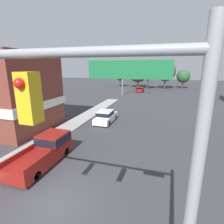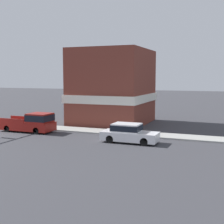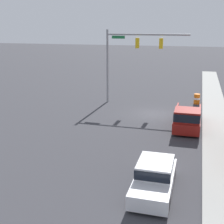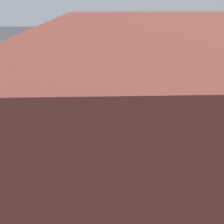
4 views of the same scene
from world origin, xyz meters
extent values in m
plane|color=#38383D|center=(0.00, 0.00, 0.00)|extent=(200.00, 200.00, 0.00)
cube|color=gold|center=(2.47, -3.65, 6.49)|extent=(0.36, 0.36, 1.05)
sphere|color=red|center=(2.47, -3.85, 6.80)|extent=(0.22, 0.22, 0.22)
cube|color=#196B38|center=(4.52, -3.65, 7.06)|extent=(1.40, 0.04, 0.30)
cylinder|color=gray|center=(-5.34, 36.88, 3.67)|extent=(0.22, 0.22, 7.33)
cylinder|color=gray|center=(-1.32, 36.88, 6.83)|extent=(8.04, 0.18, 0.18)
cube|color=gold|center=(-2.83, 36.88, 5.97)|extent=(0.36, 0.36, 1.05)
sphere|color=green|center=(-2.83, 36.68, 6.28)|extent=(0.22, 0.22, 0.22)
cube|color=gold|center=(-1.12, 36.88, 5.97)|extent=(0.36, 0.36, 1.05)
sphere|color=green|center=(-1.12, 36.68, 6.28)|extent=(0.22, 0.22, 0.22)
cube|color=gold|center=(0.59, 36.88, 5.97)|extent=(0.36, 0.36, 1.05)
sphere|color=green|center=(0.59, 36.68, 6.28)|extent=(0.22, 0.22, 0.22)
cube|color=#196B38|center=(-4.14, 36.88, 6.54)|extent=(1.40, 0.04, 0.30)
cylinder|color=black|center=(-2.93, 15.87, 0.33)|extent=(0.22, 0.66, 0.66)
cylinder|color=black|center=(-1.24, 15.87, 0.33)|extent=(0.22, 0.66, 0.66)
cylinder|color=black|center=(-2.93, 12.93, 0.33)|extent=(0.22, 0.66, 0.66)
cylinder|color=black|center=(-1.24, 12.93, 0.33)|extent=(0.22, 0.66, 0.66)
cube|color=silver|center=(-2.08, 14.40, 0.55)|extent=(1.91, 4.75, 0.73)
cube|color=silver|center=(-2.08, 14.11, 1.26)|extent=(1.75, 2.28, 0.68)
cube|color=black|center=(-2.08, 14.11, 1.26)|extent=(1.77, 2.37, 0.48)
cylinder|color=black|center=(-2.68, 45.91, 0.33)|extent=(0.22, 0.66, 0.66)
cylinder|color=black|center=(-1.03, 45.91, 0.33)|extent=(0.22, 0.66, 0.66)
cylinder|color=black|center=(-2.68, 43.22, 0.33)|extent=(0.22, 0.66, 0.66)
cylinder|color=black|center=(-1.03, 43.22, 0.33)|extent=(0.22, 0.66, 0.66)
cube|color=maroon|center=(-1.85, 44.56, 0.52)|extent=(1.87, 4.34, 0.67)
cube|color=maroon|center=(-1.85, 44.30, 1.13)|extent=(1.72, 2.08, 0.56)
cube|color=black|center=(-1.85, 44.30, 1.13)|extent=(1.74, 2.16, 0.39)
cylinder|color=black|center=(-4.19, 4.86, 0.33)|extent=(0.22, 0.66, 0.66)
cylinder|color=black|center=(-2.33, 4.86, 0.33)|extent=(0.22, 0.66, 0.66)
cylinder|color=black|center=(-4.19, 1.39, 0.33)|extent=(0.22, 0.66, 0.66)
cylinder|color=black|center=(-2.33, 1.39, 0.33)|extent=(0.22, 0.66, 0.66)
cube|color=maroon|center=(-3.26, 3.12, 0.61)|extent=(2.08, 5.60, 0.85)
cube|color=maroon|center=(-3.26, 4.66, 1.48)|extent=(1.97, 2.13, 0.89)
cube|color=black|center=(-3.26, 4.66, 1.48)|extent=(1.99, 2.21, 0.62)
cube|color=maroon|center=(-4.24, 1.91, 1.21)|extent=(0.12, 3.17, 0.35)
cube|color=maroon|center=(-2.28, 1.91, 1.21)|extent=(0.12, 3.17, 0.35)
cube|color=brown|center=(-11.94, 8.99, 4.32)|extent=(9.07, 8.08, 8.65)
cube|color=silver|center=(-11.94, 8.99, 3.05)|extent=(9.37, 8.38, 0.90)
cylinder|color=#4C3823|center=(-10.79, 55.80, 1.31)|extent=(0.44, 0.44, 2.61)
sphere|color=#28562D|center=(-10.79, 55.80, 4.44)|extent=(4.06, 4.06, 4.06)
cylinder|color=#4C3823|center=(-4.23, 55.48, 1.07)|extent=(0.44, 0.44, 2.14)
sphere|color=#4C4C33|center=(-4.23, 55.48, 5.11)|extent=(6.61, 6.61, 6.61)
cylinder|color=#4C3823|center=(-0.45, 52.05, 1.64)|extent=(0.44, 0.44, 3.28)
sphere|color=#4C4C33|center=(-0.45, 52.05, 5.29)|extent=(4.46, 4.46, 4.46)
cylinder|color=#4C3823|center=(4.87, 53.70, 1.42)|extent=(0.44, 0.44, 2.84)
sphere|color=#4C4C33|center=(4.87, 53.70, 5.68)|extent=(6.32, 6.32, 6.32)
cylinder|color=#4C3823|center=(10.58, 56.49, 1.07)|extent=(0.44, 0.44, 2.14)
sphere|color=#28562D|center=(10.58, 56.49, 4.08)|extent=(4.32, 4.32, 4.32)
camera|label=1|loc=(5.12, -6.53, 7.11)|focal=28.00mm
camera|label=2|loc=(22.42, 22.49, 5.54)|focal=50.00mm
camera|label=3|loc=(-3.88, 28.89, 8.35)|focal=50.00mm
camera|label=4|loc=(-17.60, 12.19, 8.99)|focal=50.00mm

